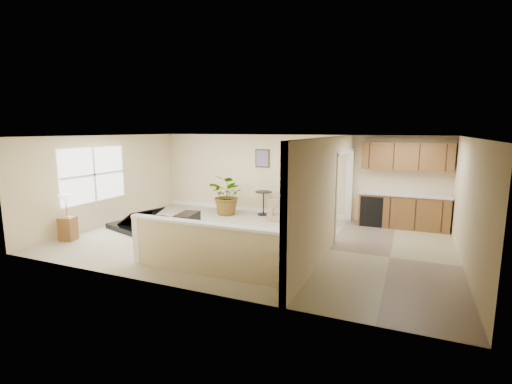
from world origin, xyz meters
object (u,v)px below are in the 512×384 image
at_px(accent_table, 263,200).
at_px(small_plant, 323,217).
at_px(lamp_stand, 67,221).
at_px(piano, 139,208).
at_px(piano_bench, 187,224).
at_px(palm_plant, 228,195).
at_px(loveseat, 291,210).

height_order(accent_table, small_plant, accent_table).
distance_m(accent_table, lamp_stand, 5.50).
bearing_deg(accent_table, piano, -133.67).
distance_m(piano_bench, lamp_stand, 2.84).
bearing_deg(palm_plant, piano, -123.98).
bearing_deg(piano_bench, palm_plant, 91.70).
distance_m(piano_bench, palm_plant, 2.45).
relative_size(piano, piano_bench, 2.19).
relative_size(piano, small_plant, 3.28).
height_order(loveseat, small_plant, loveseat).
bearing_deg(small_plant, accent_table, 164.16).
relative_size(loveseat, lamp_stand, 1.34).
distance_m(piano, accent_table, 3.75).
bearing_deg(loveseat, lamp_stand, -152.01).
distance_m(small_plant, lamp_stand, 6.58).
relative_size(piano_bench, accent_table, 1.10).
height_order(accent_table, lamp_stand, lamp_stand).
xyz_separation_m(piano, small_plant, (4.62, 2.14, -0.29)).
bearing_deg(accent_table, small_plant, -15.84).
relative_size(accent_table, lamp_stand, 0.67).
bearing_deg(lamp_stand, loveseat, 43.39).
relative_size(palm_plant, lamp_stand, 1.18).
distance_m(piano_bench, loveseat, 3.22).
bearing_deg(lamp_stand, palm_plant, 59.64).
xyz_separation_m(accent_table, palm_plant, (-1.04, -0.41, 0.14)).
height_order(piano, accent_table, piano).
height_order(piano_bench, lamp_stand, lamp_stand).
bearing_deg(lamp_stand, accent_table, 52.45).
distance_m(accent_table, palm_plant, 1.12).
bearing_deg(accent_table, piano_bench, -108.84).
bearing_deg(palm_plant, small_plant, -3.09).
height_order(small_plant, lamp_stand, lamp_stand).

